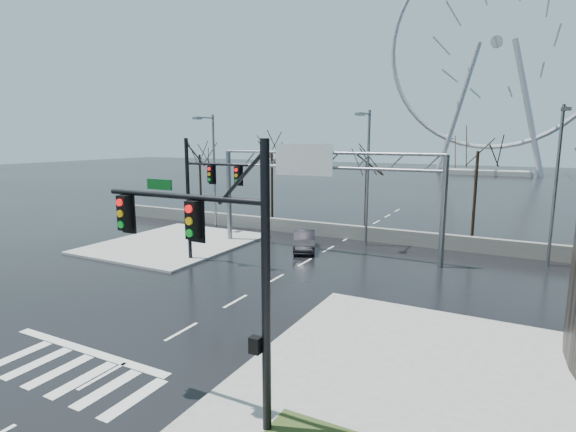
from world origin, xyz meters
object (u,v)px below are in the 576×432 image
Objects in this scene: ferris_wheel at (496,51)px; car at (304,240)px; signal_mast_near at (222,256)px; signal_mast_far at (201,189)px; sign_gantry at (319,179)px.

ferris_wheel reaches higher than car.
signal_mast_near is at bearing -95.59° from car.
signal_mast_far reaches higher than sign_gantry.
ferris_wheel is (5.38, 80.04, 20.95)m from sign_gantry.
signal_mast_far is at bearing -151.22° from car.
sign_gantry is (5.49, 6.00, 0.35)m from signal_mast_far.
signal_mast_near is 17.03m from signal_mast_far.
car is (-1.08, -0.03, -4.47)m from sign_gantry.
sign_gantry is 82.91m from ferris_wheel.
sign_gantry is at bearing 47.53° from signal_mast_far.
signal_mast_near reaches higher than car.
signal_mast_near is 101.29m from ferris_wheel.
signal_mast_near is 1.86× the size of car.
ferris_wheel is (10.87, 86.04, 21.30)m from signal_mast_far.
car is at bearing 53.53° from signal_mast_far.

